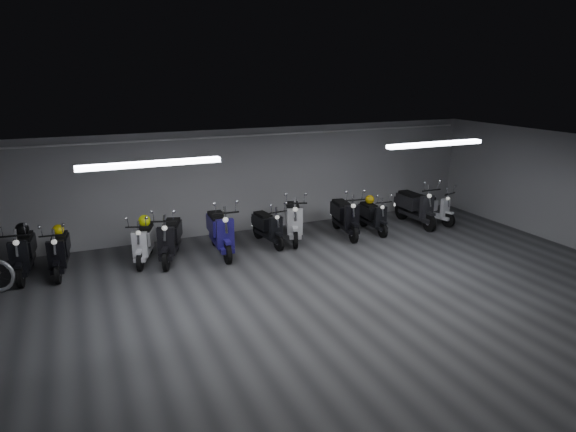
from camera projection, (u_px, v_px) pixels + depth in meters
name	position (u px, v px, depth m)	size (l,w,h in m)	color
floor	(331.00, 304.00, 9.51)	(14.00, 10.00, 0.01)	#363638
ceiling	(335.00, 157.00, 8.73)	(14.00, 10.00, 0.01)	gray
back_wall	(245.00, 181.00, 13.53)	(14.00, 0.01, 2.80)	gray
fluor_strip_left	(151.00, 164.00, 8.48)	(2.40, 0.18, 0.08)	white
fluor_strip_right	(435.00, 144.00, 10.78)	(2.40, 0.18, 0.08)	white
conduit	(245.00, 136.00, 13.12)	(0.05, 0.05, 13.60)	white
scooter_0	(22.00, 246.00, 10.61)	(0.61, 1.83, 1.36)	black
scooter_1	(58.00, 245.00, 10.78)	(0.58, 1.74, 1.29)	black
scooter_2	(143.00, 236.00, 11.45)	(0.56, 1.68, 1.25)	silver
scooter_3	(170.00, 232.00, 11.51)	(0.62, 1.87, 1.40)	black
scooter_4	(220.00, 225.00, 11.89)	(0.67, 2.00, 1.49)	navy
scooter_5	(268.00, 221.00, 12.60)	(0.55, 1.64, 1.22)	black
scooter_6	(293.00, 214.00, 12.92)	(0.64, 1.91, 1.43)	silver
scooter_7	(345.00, 210.00, 13.28)	(0.63, 1.88, 1.40)	black
scooter_8	(373.00, 211.00, 13.61)	(0.53, 1.59, 1.19)	black
scooter_9	(416.00, 201.00, 14.16)	(0.65, 1.94, 1.44)	black
scooter_10	(433.00, 203.00, 14.43)	(0.53, 1.60, 1.19)	white
helmet_0	(370.00, 199.00, 13.74)	(0.25, 0.25, 0.25)	#BD940B
helmet_1	(144.00, 221.00, 11.59)	(0.28, 0.28, 0.28)	#D6EB0D
helmet_2	(58.00, 230.00, 10.92)	(0.24, 0.24, 0.24)	yellow
helmet_3	(22.00, 229.00, 10.75)	(0.28, 0.28, 0.28)	black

